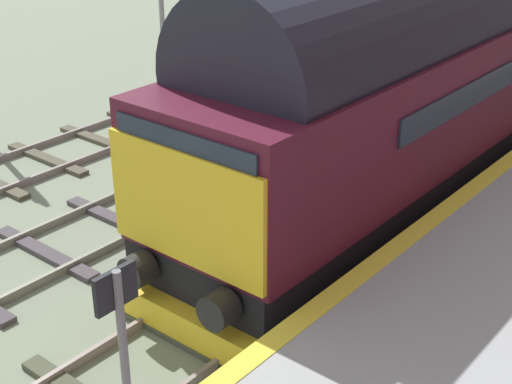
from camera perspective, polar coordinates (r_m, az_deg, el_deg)
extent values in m
plane|color=slate|center=(13.88, 8.65, -1.90)|extent=(140.00, 140.00, 0.00)
cube|color=gray|center=(14.17, 6.20, -0.80)|extent=(0.07, 60.00, 0.15)
cube|color=gray|center=(13.54, 11.26, -2.49)|extent=(0.07, 60.00, 0.15)
cube|color=#434735|center=(10.54, -5.53, -11.17)|extent=(2.50, 0.26, 0.09)
cube|color=#434735|center=(11.53, 0.15, -7.49)|extent=(2.50, 0.26, 0.09)
cube|color=#434735|center=(12.64, 4.82, -4.36)|extent=(2.50, 0.26, 0.09)
cube|color=#434735|center=(13.86, 8.66, -1.74)|extent=(2.50, 0.26, 0.09)
cube|color=#434735|center=(15.15, 11.86, 0.46)|extent=(2.50, 0.26, 0.09)
cube|color=#434735|center=(16.50, 14.55, 2.30)|extent=(2.50, 0.26, 0.09)
cube|color=#434735|center=(17.89, 16.83, 3.85)|extent=(2.50, 0.26, 0.09)
cube|color=#434735|center=(19.32, 18.78, 5.17)|extent=(2.50, 0.26, 0.09)
cube|color=slate|center=(16.12, -4.07, 2.65)|extent=(0.07, 60.00, 0.15)
cube|color=slate|center=(15.25, -0.13, 1.33)|extent=(0.07, 60.00, 0.15)
cube|color=#443D42|center=(12.97, -15.76, -4.49)|extent=(2.50, 0.26, 0.09)
cube|color=#443D42|center=(13.77, -10.63, -2.09)|extent=(2.50, 0.26, 0.09)
cube|color=#443D42|center=(14.68, -6.11, 0.04)|extent=(2.50, 0.26, 0.09)
cube|color=#443D42|center=(15.69, -2.15, 1.91)|extent=(2.50, 0.26, 0.09)
cube|color=#443D42|center=(16.78, 1.32, 3.54)|extent=(2.50, 0.26, 0.09)
cube|color=#443D42|center=(17.94, 4.37, 4.96)|extent=(2.50, 0.26, 0.09)
cube|color=#443D42|center=(19.15, 7.05, 6.18)|extent=(2.50, 0.26, 0.09)
cube|color=#443D42|center=(20.40, 9.41, 7.25)|extent=(2.50, 0.26, 0.09)
cube|color=#443D42|center=(21.69, 11.51, 8.18)|extent=(2.50, 0.26, 0.09)
cube|color=#443D42|center=(23.01, 13.38, 9.00)|extent=(2.50, 0.26, 0.09)
cube|color=#443D42|center=(24.36, 15.05, 9.72)|extent=(2.50, 0.26, 0.09)
cube|color=#443D42|center=(25.73, 16.55, 10.36)|extent=(2.50, 0.26, 0.09)
cube|color=#443D42|center=(27.12, 17.90, 10.93)|extent=(2.50, 0.26, 0.09)
cube|color=slate|center=(18.40, -11.64, 5.14)|extent=(0.07, 60.00, 0.15)
cube|color=slate|center=(17.37, -8.59, 4.14)|extent=(0.07, 60.00, 0.15)
cube|color=#4B4738|center=(16.69, -15.65, 2.44)|extent=(2.50, 0.26, 0.09)
cube|color=#4B4738|center=(17.47, -11.90, 3.89)|extent=(2.50, 0.26, 0.09)
cube|color=#4B4738|center=(18.33, -8.47, 5.20)|extent=(2.50, 0.26, 0.09)
cube|color=#4B4738|center=(19.25, -5.35, 6.38)|extent=(2.50, 0.26, 0.09)
cube|color=#4B4738|center=(20.24, -2.51, 7.42)|extent=(2.50, 0.26, 0.09)
cube|color=#4B4738|center=(21.27, 0.07, 8.36)|extent=(2.50, 0.26, 0.09)
cube|color=#4B4738|center=(22.35, 2.42, 9.19)|extent=(2.50, 0.26, 0.09)
cube|color=#4B4738|center=(23.47, 4.56, 9.92)|extent=(2.50, 0.26, 0.09)
cube|color=#4B4738|center=(24.61, 6.51, 10.58)|extent=(2.50, 0.26, 0.09)
cube|color=#4B4738|center=(25.79, 8.29, 11.17)|extent=(2.50, 0.26, 0.09)
cube|color=#4B4738|center=(26.99, 9.92, 11.70)|extent=(2.50, 0.26, 0.09)
cube|color=#4B4738|center=(28.21, 11.41, 12.17)|extent=(2.50, 0.26, 0.09)
cube|color=#4B4738|center=(29.45, 12.79, 12.60)|extent=(2.50, 0.26, 0.09)
cube|color=#4B4738|center=(30.71, 14.06, 12.99)|extent=(2.50, 0.26, 0.09)
cube|color=#4B4738|center=(31.98, 15.23, 13.34)|extent=(2.50, 0.26, 0.09)
cube|color=#4B4738|center=(33.26, 16.31, 13.66)|extent=(2.50, 0.26, 0.09)
cube|color=yellow|center=(12.75, 15.65, -0.14)|extent=(0.30, 44.00, 0.01)
cube|color=black|center=(17.93, 17.57, 6.44)|extent=(2.56, 19.79, 0.60)
cube|color=#4D1426|center=(17.57, 18.15, 10.60)|extent=(2.70, 19.79, 2.10)
cube|color=yellow|center=(9.58, -5.48, -1.30)|extent=(2.65, 0.08, 1.58)
cube|color=#232D3D|center=(9.29, -5.58, 2.75)|extent=(2.38, 0.04, 0.64)
cylinder|color=black|center=(10.47, -8.99, -5.89)|extent=(0.48, 0.35, 0.48)
cylinder|color=black|center=(9.56, -2.84, -8.93)|extent=(0.48, 0.35, 0.48)
cube|color=yellow|center=(10.44, -5.32, -9.94)|extent=(2.43, 0.36, 0.47)
cylinder|color=black|center=(11.56, 1.46, -4.64)|extent=(1.64, 1.04, 1.04)
cylinder|color=black|center=(12.34, 4.61, -2.64)|extent=(1.64, 1.04, 1.04)
cylinder|color=black|center=(13.16, 7.37, -0.87)|extent=(1.64, 1.04, 1.04)
cylinder|color=gray|center=(21.00, -7.21, 13.53)|extent=(0.14, 0.14, 4.06)
cylinder|color=slate|center=(6.85, -9.90, -13.46)|extent=(0.08, 0.08, 2.10)
cube|color=black|center=(6.37, -10.67, -7.24)|extent=(0.05, 0.44, 0.36)
cube|color=white|center=(6.38, -10.83, -7.15)|extent=(0.01, 0.20, 0.24)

